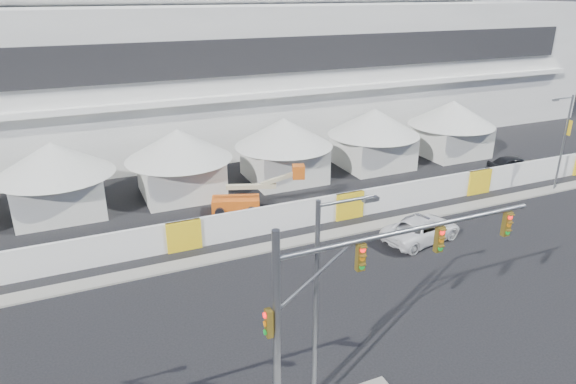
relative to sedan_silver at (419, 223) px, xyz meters
name	(u,v)px	position (x,y,z in m)	size (l,w,h in m)	color
ground	(395,365)	(-9.24, -10.51, -0.68)	(160.00, 160.00, 0.00)	black
far_curb	(514,197)	(10.76, 1.99, -0.62)	(80.00, 1.20, 0.12)	gray
stadium	(252,46)	(-0.53, 30.99, 8.77)	(80.00, 24.80, 21.98)	silver
tent_row	(233,150)	(-8.74, 13.49, 2.47)	(53.40, 8.40, 5.40)	silver
hoarding_fence	(349,205)	(-3.24, 3.99, 0.32)	(70.00, 0.25, 2.00)	white
scaffold_tower	(530,65)	(36.76, 25.49, 5.32)	(4.40, 4.40, 12.00)	#595B60
sedan_silver	(419,223)	(0.00, 0.00, 0.00)	(4.00, 1.61, 1.36)	silver
pickup_curb	(422,229)	(-0.61, -1.03, 0.10)	(5.64, 2.60, 1.57)	white
lot_car_b	(515,165)	(15.25, 6.37, 0.14)	(4.85, 1.95, 1.65)	black
traffic_mast	(334,311)	(-13.17, -11.79, 4.06)	(11.22, 0.80, 8.26)	slate
streetlight_median	(322,295)	(-13.42, -11.31, 4.52)	(2.43, 0.24, 8.80)	slate
streetlight_curb	(563,136)	(15.02, 1.99, 3.90)	(2.33, 0.53, 7.88)	slate
boom_lift	(244,198)	(-9.66, 8.40, 0.26)	(7.14, 2.64, 3.50)	orange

